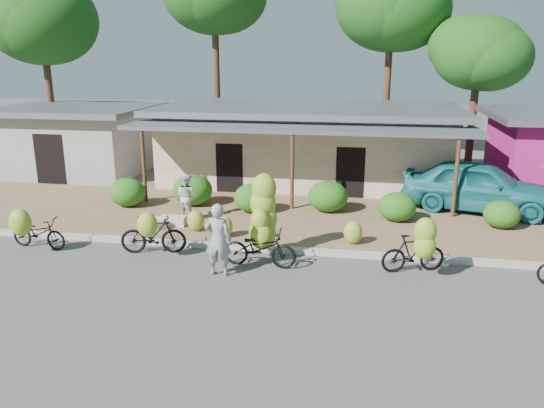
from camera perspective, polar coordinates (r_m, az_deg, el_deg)
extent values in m
plane|color=#504D4A|center=(13.63, -1.44, -8.10)|extent=(100.00, 100.00, 0.00)
cube|color=#89684A|center=(18.22, 1.67, -1.62)|extent=(60.00, 6.00, 0.12)
cube|color=#A8A399|center=(15.41, 0.03, -4.87)|extent=(60.00, 0.25, 0.15)
cube|color=beige|center=(23.67, 3.83, 6.15)|extent=(12.00, 6.00, 3.10)
cube|color=slate|center=(23.44, 3.90, 10.19)|extent=(13.00, 7.00, 0.25)
cube|color=black|center=(20.88, 2.91, 3.59)|extent=(1.40, 0.12, 2.20)
cube|color=slate|center=(19.54, 2.60, 8.11)|extent=(13.00, 2.00, 0.15)
cylinder|color=#543621|center=(20.43, -13.61, 3.82)|extent=(0.14, 0.14, 2.85)
cylinder|color=#543621|center=(18.92, 2.19, 3.32)|extent=(0.14, 0.14, 2.85)
cylinder|color=#543621|center=(19.01, 19.17, 2.50)|extent=(0.14, 0.14, 2.85)
cube|color=gray|center=(27.15, -20.07, 6.27)|extent=(6.00, 5.00, 2.90)
cube|color=slate|center=(26.95, -20.39, 9.56)|extent=(7.00, 6.00, 0.25)
cube|color=black|center=(25.14, -22.73, 4.48)|extent=(1.40, 0.12, 2.20)
cylinder|color=#543621|center=(29.90, -22.83, 11.31)|extent=(0.36, 0.36, 7.56)
ellipsoid|color=#163F0F|center=(29.89, -23.55, 17.71)|extent=(5.47, 5.47, 4.38)
ellipsoid|color=#163F0F|center=(30.43, -24.13, 18.17)|extent=(4.65, 4.65, 3.72)
cylinder|color=#543621|center=(29.32, -6.00, 13.86)|extent=(0.36, 0.36, 9.08)
cylinder|color=#543621|center=(28.75, 12.30, 12.72)|extent=(0.36, 0.36, 8.25)
ellipsoid|color=#163F0F|center=(28.80, 12.75, 20.01)|extent=(5.55, 5.55, 4.44)
ellipsoid|color=#163F0F|center=(29.11, 11.71, 20.61)|extent=(4.72, 4.72, 3.78)
cylinder|color=#543621|center=(27.29, 20.81, 9.42)|extent=(0.36, 0.36, 5.89)
ellipsoid|color=#163F0F|center=(27.16, 21.37, 14.91)|extent=(4.26, 4.26, 3.40)
ellipsoid|color=#163F0F|center=(27.37, 20.25, 15.64)|extent=(3.62, 3.62, 2.89)
ellipsoid|color=#286016|center=(20.12, -15.30, 1.22)|extent=(1.34, 1.20, 1.04)
ellipsoid|color=#286016|center=(19.75, -8.53, 1.51)|extent=(1.47, 1.32, 1.15)
ellipsoid|color=#286016|center=(18.67, -2.11, 0.65)|extent=(1.32, 1.19, 1.03)
ellipsoid|color=#286016|center=(18.84, 6.04, 0.82)|extent=(1.41, 1.27, 1.10)
ellipsoid|color=#286016|center=(18.17, 13.30, -0.28)|extent=(1.26, 1.14, 0.98)
ellipsoid|color=#286016|center=(18.52, 23.49, -1.04)|extent=(1.15, 1.03, 0.90)
cylinder|color=#59595E|center=(19.27, 27.26, 0.99)|extent=(0.05, 0.05, 2.10)
imported|color=black|center=(17.00, -23.81, -2.86)|extent=(1.85, 0.83, 0.94)
ellipsoid|color=#8BA729|center=(16.39, -25.45, -1.81)|extent=(0.63, 0.54, 0.79)
imported|color=black|center=(15.51, -12.65, -3.23)|extent=(1.94, 0.87, 1.13)
ellipsoid|color=#8BA729|center=(14.75, -13.26, -2.19)|extent=(0.57, 0.48, 0.71)
imported|color=black|center=(14.22, -1.35, -4.76)|extent=(2.02, 0.78, 1.05)
ellipsoid|color=#8BA729|center=(14.66, -1.03, -3.16)|extent=(0.76, 0.65, 0.95)
ellipsoid|color=#8BA729|center=(14.50, -0.65, -1.58)|extent=(0.62, 0.53, 0.78)
ellipsoid|color=#8BA729|center=(14.39, -0.97, 0.11)|extent=(0.70, 0.60, 0.88)
ellipsoid|color=#8BA729|center=(14.28, -0.86, 1.68)|extent=(0.67, 0.57, 0.84)
ellipsoid|color=#8BA729|center=(14.31, -1.16, -3.40)|extent=(0.62, 0.52, 0.77)
ellipsoid|color=#8BA729|center=(14.18, -1.33, -1.71)|extent=(0.50, 0.42, 0.62)
imported|color=black|center=(14.37, 14.96, -5.13)|extent=(1.79, 0.98, 1.03)
ellipsoid|color=#8BA729|center=(13.67, 16.11, -4.38)|extent=(0.54, 0.46, 0.67)
ellipsoid|color=#8BA729|center=(13.59, 16.15, -2.84)|extent=(0.56, 0.48, 0.70)
ellipsoid|color=#8BA729|center=(16.89, -8.21, -1.78)|extent=(0.55, 0.46, 0.68)
ellipsoid|color=#8BA729|center=(16.23, -5.18, -2.42)|extent=(0.54, 0.46, 0.67)
ellipsoid|color=#8BA729|center=(15.78, 8.71, -3.06)|extent=(0.55, 0.47, 0.69)
cube|color=beige|center=(17.62, -10.60, -1.79)|extent=(0.86, 0.41, 0.30)
cube|color=beige|center=(17.51, -12.22, -2.03)|extent=(0.82, 0.78, 0.28)
imported|color=gray|center=(13.62, -5.82, -3.84)|extent=(0.71, 0.47, 1.92)
imported|color=silver|center=(17.99, -9.12, 0.77)|extent=(0.96, 0.89, 1.58)
imported|color=#196F74|center=(20.14, 21.46, 1.81)|extent=(5.67, 3.45, 1.80)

